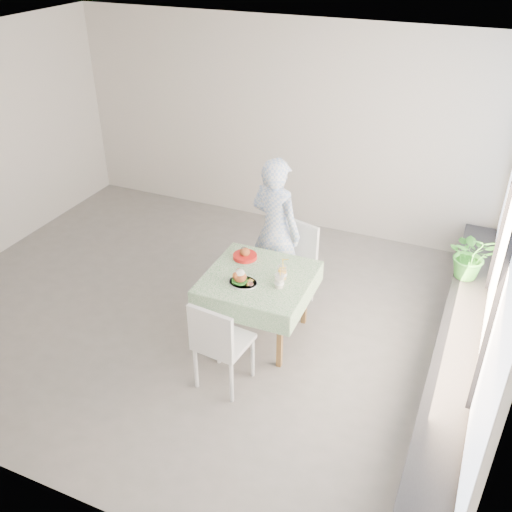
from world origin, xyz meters
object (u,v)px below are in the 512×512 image
at_px(cafe_table, 259,299).
at_px(main_dish, 241,279).
at_px(chair_far, 290,280).
at_px(juice_cup_orange, 282,273).
at_px(diner, 275,231).
at_px(chair_near, 223,358).
at_px(potted_plant, 471,255).

distance_m(cafe_table, main_dish, 0.39).
bearing_deg(cafe_table, main_dish, -119.01).
xyz_separation_m(chair_far, juice_cup_orange, (0.15, -0.65, 0.51)).
xyz_separation_m(chair_far, diner, (-0.21, 0.05, 0.56)).
height_order(chair_far, chair_near, chair_near).
xyz_separation_m(chair_far, chair_near, (-0.10, -1.49, 0.00)).
bearing_deg(potted_plant, chair_far, -163.68).
distance_m(cafe_table, diner, 0.85).
distance_m(chair_near, juice_cup_orange, 1.02).
height_order(diner, potted_plant, diner).
distance_m(cafe_table, potted_plant, 2.30).
relative_size(chair_far, juice_cup_orange, 3.39).
distance_m(cafe_table, juice_cup_orange, 0.42).
relative_size(main_dish, juice_cup_orange, 1.04).
bearing_deg(chair_far, juice_cup_orange, -77.21).
height_order(chair_near, potted_plant, potted_plant).
distance_m(chair_near, potted_plant, 2.84).
bearing_deg(diner, potted_plant, -151.25).
xyz_separation_m(main_dish, potted_plant, (2.02, 1.42, -0.02)).
bearing_deg(juice_cup_orange, diner, 116.74).
bearing_deg(potted_plant, cafe_table, -147.32).
relative_size(chair_far, chair_near, 1.00).
bearing_deg(cafe_table, juice_cup_orange, 11.55).
height_order(chair_far, diner, diner).
height_order(main_dish, juice_cup_orange, juice_cup_orange).
height_order(chair_near, diner, diner).
distance_m(chair_far, main_dish, 1.03).
relative_size(diner, juice_cup_orange, 6.08).
bearing_deg(chair_near, cafe_table, 89.03).
height_order(juice_cup_orange, potted_plant, potted_plant).
bearing_deg(chair_far, diner, 165.83).
height_order(cafe_table, juice_cup_orange, juice_cup_orange).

